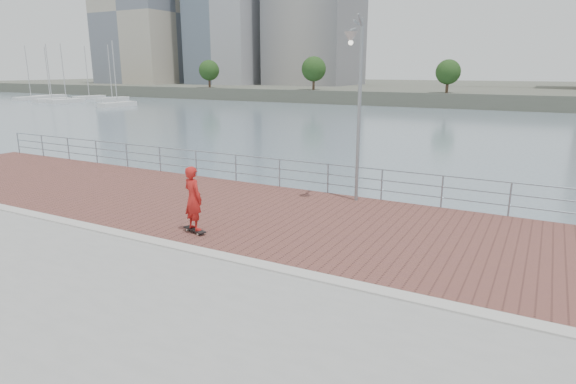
% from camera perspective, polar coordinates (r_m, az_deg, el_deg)
% --- Properties ---
extents(water, '(400.00, 400.00, 0.00)m').
position_cam_1_polar(water, '(12.53, -4.55, -16.86)').
color(water, slate).
rests_on(water, ground).
extents(brick_lane, '(40.00, 6.80, 0.02)m').
position_cam_1_polar(brick_lane, '(14.57, 3.00, -3.54)').
color(brick_lane, brown).
rests_on(brick_lane, seawall).
extents(curb, '(40.00, 0.40, 0.06)m').
position_cam_1_polar(curb, '(11.61, -4.75, -8.26)').
color(curb, '#B7B5AD').
rests_on(curb, seawall).
extents(far_shore, '(320.00, 95.00, 2.50)m').
position_cam_1_polar(far_shore, '(131.67, 26.32, 10.68)').
color(far_shore, '#4C5142').
rests_on(far_shore, ground).
extents(guardrail, '(39.06, 0.06, 1.13)m').
position_cam_1_polar(guardrail, '(17.42, 7.86, 1.66)').
color(guardrail, '#8C9EA8').
rests_on(guardrail, brick_lane).
extents(street_lamp, '(0.43, 1.25, 5.89)m').
position_cam_1_polar(street_lamp, '(16.03, 8.04, 13.16)').
color(street_lamp, gray).
rests_on(street_lamp, brick_lane).
extents(skateboard, '(0.86, 0.46, 0.10)m').
position_cam_1_polar(skateboard, '(13.83, -10.99, -4.41)').
color(skateboard, black).
rests_on(skateboard, brick_lane).
extents(skateboarder, '(0.76, 0.61, 1.81)m').
position_cam_1_polar(skateboarder, '(13.56, -11.18, -0.75)').
color(skateboarder, '#B11B17').
rests_on(skateboarder, skateboard).
extents(marina, '(34.48, 19.19, 11.17)m').
position_cam_1_polar(marina, '(109.84, -24.13, 10.07)').
color(marina, silver).
rests_on(marina, water).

